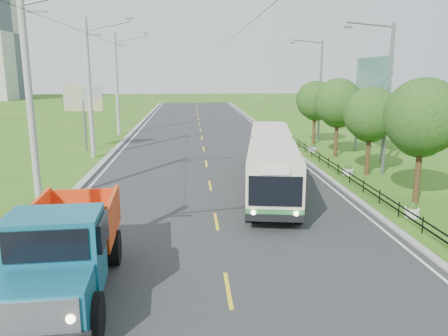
{
  "coord_description": "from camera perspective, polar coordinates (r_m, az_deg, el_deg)",
  "views": [
    {
      "loc": [
        -0.99,
        -11.59,
        6.21
      ],
      "look_at": [
        0.48,
        7.97,
        1.9
      ],
      "focal_mm": 35.0,
      "sensor_mm": 36.0,
      "label": 1
    }
  ],
  "objects": [
    {
      "name": "ground",
      "position": [
        13.19,
        0.54,
        -15.7
      ],
      "size": [
        240.0,
        240.0,
        0.0
      ],
      "primitive_type": "plane",
      "color": "#2F6016",
      "rests_on": "ground"
    },
    {
      "name": "road",
      "position": [
        32.21,
        -2.46,
        1.29
      ],
      "size": [
        14.0,
        120.0,
        0.02
      ],
      "primitive_type": "cube",
      "color": "#28282B",
      "rests_on": "ground"
    },
    {
      "name": "curb_left",
      "position": [
        32.78,
        -15.15,
        1.17
      ],
      "size": [
        0.4,
        120.0,
        0.15
      ],
      "primitive_type": "cube",
      "color": "#9E9E99",
      "rests_on": "ground"
    },
    {
      "name": "curb_right",
      "position": [
        33.2,
        9.97,
        1.51
      ],
      "size": [
        0.3,
        120.0,
        0.1
      ],
      "primitive_type": "cube",
      "color": "#9E9E99",
      "rests_on": "ground"
    },
    {
      "name": "edge_line_left",
      "position": [
        32.69,
        -14.19,
        1.1
      ],
      "size": [
        0.12,
        120.0,
        0.0
      ],
      "primitive_type": "cube",
      "color": "silver",
      "rests_on": "road"
    },
    {
      "name": "edge_line_right",
      "position": [
        33.09,
        9.13,
        1.46
      ],
      "size": [
        0.12,
        120.0,
        0.0
      ],
      "primitive_type": "cube",
      "color": "silver",
      "rests_on": "road"
    },
    {
      "name": "centre_dash",
      "position": [
        13.18,
        0.54,
        -15.62
      ],
      "size": [
        0.12,
        2.2,
        0.0
      ],
      "primitive_type": "cube",
      "color": "yellow",
      "rests_on": "road"
    },
    {
      "name": "railing_right",
      "position": [
        27.77,
        14.7,
        -0.31
      ],
      "size": [
        0.04,
        40.0,
        0.6
      ],
      "primitive_type": "cube",
      "color": "black",
      "rests_on": "ground"
    },
    {
      "name": "pole_near",
      "position": [
        21.87,
        -23.99,
        8.41
      ],
      "size": [
        3.51,
        0.32,
        10.0
      ],
      "color": "gray",
      "rests_on": "ground"
    },
    {
      "name": "pole_mid",
      "position": [
        33.41,
        -17.14,
        9.94
      ],
      "size": [
        3.51,
        0.32,
        10.0
      ],
      "color": "gray",
      "rests_on": "ground"
    },
    {
      "name": "pole_far",
      "position": [
        45.2,
        -13.8,
        10.63
      ],
      "size": [
        3.51,
        0.32,
        10.0
      ],
      "color": "gray",
      "rests_on": "ground"
    },
    {
      "name": "tree_third",
      "position": [
        22.63,
        24.49,
        5.65
      ],
      "size": [
        3.6,
        3.62,
        6.0
      ],
      "color": "#382314",
      "rests_on": "ground"
    },
    {
      "name": "tree_fourth",
      "position": [
        28.05,
        18.59,
        6.39
      ],
      "size": [
        3.24,
        3.31,
        5.4
      ],
      "color": "#382314",
      "rests_on": "ground"
    },
    {
      "name": "tree_fifth",
      "position": [
        33.62,
        14.68,
        7.98
      ],
      "size": [
        3.48,
        3.52,
        5.8
      ],
      "color": "#382314",
      "rests_on": "ground"
    },
    {
      "name": "tree_back",
      "position": [
        39.35,
        11.84,
        8.41
      ],
      "size": [
        3.3,
        3.36,
        5.5
      ],
      "color": "#382314",
      "rests_on": "ground"
    },
    {
      "name": "streetlight_mid",
      "position": [
        28.15,
        20.38,
        8.97
      ],
      "size": [
        3.02,
        0.2,
        9.07
      ],
      "color": "slate",
      "rests_on": "ground"
    },
    {
      "name": "streetlight_far",
      "position": [
        41.29,
        12.26,
        10.31
      ],
      "size": [
        3.02,
        0.2,
        9.07
      ],
      "color": "slate",
      "rests_on": "ground"
    },
    {
      "name": "planter_near",
      "position": [
        20.9,
        23.34,
        -5.13
      ],
      "size": [
        0.64,
        0.64,
        0.67
      ],
      "color": "silver",
      "rests_on": "ground"
    },
    {
      "name": "planter_mid",
      "position": [
        27.97,
        15.86,
        -0.32
      ],
      "size": [
        0.64,
        0.64,
        0.67
      ],
      "color": "silver",
      "rests_on": "ground"
    },
    {
      "name": "planter_far",
      "position": [
        35.44,
        11.47,
        2.52
      ],
      "size": [
        0.64,
        0.64,
        0.67
      ],
      "color": "silver",
      "rests_on": "ground"
    },
    {
      "name": "billboard_left",
      "position": [
        36.67,
        -17.9,
        8.14
      ],
      "size": [
        3.0,
        0.2,
        5.2
      ],
      "color": "slate",
      "rests_on": "ground"
    },
    {
      "name": "billboard_right",
      "position": [
        34.29,
        18.82,
        10.3
      ],
      "size": [
        0.24,
        6.0,
        7.3
      ],
      "color": "slate",
      "rests_on": "ground"
    },
    {
      "name": "bus",
      "position": [
        23.93,
        6.2,
        1.37
      ],
      "size": [
        4.56,
        14.5,
        2.77
      ],
      "rotation": [
        0.0,
        0.0,
        -0.16
      ],
      "color": "#2E7438",
      "rests_on": "ground"
    },
    {
      "name": "dump_truck",
      "position": [
        13.07,
        -20.17,
        -9.33
      ],
      "size": [
        2.87,
        6.62,
        2.73
      ],
      "rotation": [
        0.0,
        0.0,
        0.06
      ],
      "color": "#135A73",
      "rests_on": "ground"
    }
  ]
}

